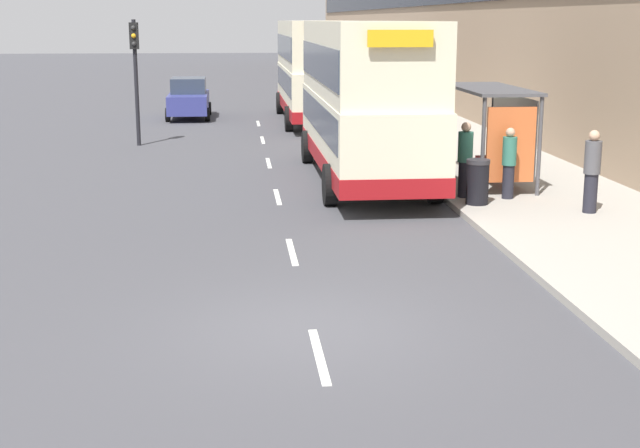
% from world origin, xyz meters
% --- Properties ---
extents(ground_plane, '(220.00, 220.00, 0.00)m').
position_xyz_m(ground_plane, '(0.00, 0.00, 0.00)').
color(ground_plane, '#424247').
extents(pavement, '(5.00, 93.00, 0.14)m').
position_xyz_m(pavement, '(6.50, 38.50, 0.07)').
color(pavement, '#A39E93').
rests_on(pavement, ground_plane).
extents(lane_mark_0, '(0.12, 2.00, 0.01)m').
position_xyz_m(lane_mark_0, '(0.00, -1.11, 0.01)').
color(lane_mark_0, silver).
rests_on(lane_mark_0, ground_plane).
extents(lane_mark_1, '(0.12, 2.00, 0.01)m').
position_xyz_m(lane_mark_1, '(0.00, 4.33, 0.01)').
color(lane_mark_1, silver).
rests_on(lane_mark_1, ground_plane).
extents(lane_mark_2, '(0.12, 2.00, 0.01)m').
position_xyz_m(lane_mark_2, '(0.00, 9.76, 0.01)').
color(lane_mark_2, silver).
rests_on(lane_mark_2, ground_plane).
extents(lane_mark_3, '(0.12, 2.00, 0.01)m').
position_xyz_m(lane_mark_3, '(0.00, 15.19, 0.01)').
color(lane_mark_3, silver).
rests_on(lane_mark_3, ground_plane).
extents(lane_mark_4, '(0.12, 2.00, 0.01)m').
position_xyz_m(lane_mark_4, '(0.00, 20.62, 0.01)').
color(lane_mark_4, silver).
rests_on(lane_mark_4, ground_plane).
extents(lane_mark_5, '(0.12, 2.00, 0.01)m').
position_xyz_m(lane_mark_5, '(0.00, 26.05, 0.01)').
color(lane_mark_5, silver).
rests_on(lane_mark_5, ground_plane).
extents(bus_shelter, '(1.60, 4.20, 2.48)m').
position_xyz_m(bus_shelter, '(5.77, 10.31, 1.88)').
color(bus_shelter, '#4C4C51').
rests_on(bus_shelter, ground_plane).
extents(double_decker_bus_near, '(2.85, 10.15, 4.30)m').
position_xyz_m(double_decker_bus_near, '(2.47, 11.77, 2.28)').
color(double_decker_bus_near, beige).
rests_on(double_decker_bus_near, ground_plane).
extents(double_decker_bus_ahead, '(2.85, 10.62, 4.30)m').
position_xyz_m(double_decker_bus_ahead, '(2.41, 26.50, 2.28)').
color(double_decker_bus_ahead, beige).
rests_on(double_decker_bus_ahead, ground_plane).
extents(car_0, '(1.92, 4.42, 1.79)m').
position_xyz_m(car_0, '(-3.04, 28.57, 0.88)').
color(car_0, navy).
rests_on(car_0, ground_plane).
extents(pedestrian_at_shelter, '(0.36, 0.36, 1.82)m').
position_xyz_m(pedestrian_at_shelter, '(4.46, 8.63, 1.07)').
color(pedestrian_at_shelter, '#23232D').
rests_on(pedestrian_at_shelter, ground_plane).
extents(pedestrian_1, '(0.34, 0.34, 1.70)m').
position_xyz_m(pedestrian_1, '(5.47, 8.36, 1.01)').
color(pedestrian_1, '#23232D').
rests_on(pedestrian_1, ground_plane).
extents(pedestrian_2, '(0.36, 0.36, 1.84)m').
position_xyz_m(pedestrian_2, '(6.80, 6.62, 1.08)').
color(pedestrian_2, '#23232D').
rests_on(pedestrian_2, ground_plane).
extents(pedestrian_3, '(0.34, 0.34, 1.74)m').
position_xyz_m(pedestrian_3, '(4.37, 11.36, 1.03)').
color(pedestrian_3, '#23232D').
rests_on(pedestrian_3, ground_plane).
extents(litter_bin, '(0.55, 0.55, 1.05)m').
position_xyz_m(litter_bin, '(4.55, 7.77, 0.67)').
color(litter_bin, black).
rests_on(litter_bin, ground_plane).
extents(traffic_light_far_kerb, '(0.30, 0.32, 4.35)m').
position_xyz_m(traffic_light_far_kerb, '(-4.40, 19.63, 2.94)').
color(traffic_light_far_kerb, black).
rests_on(traffic_light_far_kerb, ground_plane).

